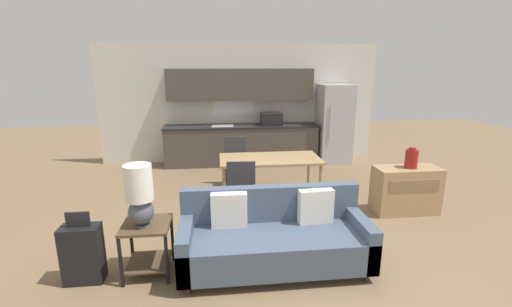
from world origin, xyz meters
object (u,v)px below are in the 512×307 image
object	(u,v)px
table_lamp	(140,194)
credenza	(406,190)
couch	(274,238)
suitcase	(83,254)
refrigerator	(334,124)
dining_chair_far_left	(236,160)
side_table	(147,240)
vase	(411,158)
dining_table	(270,161)
dining_chair_near_left	(241,187)

from	to	relation	value
table_lamp	credenza	world-z (taller)	table_lamp
couch	suitcase	xyz separation A→B (m)	(-2.02, -0.06, -0.03)
refrigerator	suitcase	xyz separation A→B (m)	(-4.12, -4.23, -0.58)
couch	table_lamp	bearing A→B (deg)	-179.20
refrigerator	dining_chair_far_left	world-z (taller)	refrigerator
side_table	credenza	bearing A→B (deg)	18.60
vase	credenza	bearing A→B (deg)	162.97
refrigerator	vase	distance (m)	2.95
suitcase	dining_chair_far_left	bearing A→B (deg)	57.61
side_table	table_lamp	size ratio (longest dim) A/B	0.88
dining_table	suitcase	xyz separation A→B (m)	(-2.28, -2.02, -0.35)
dining_table	dining_chair_near_left	distance (m)	0.93
couch	dining_table	bearing A→B (deg)	82.64
credenza	couch	bearing A→B (deg)	-151.32
credenza	suitcase	bearing A→B (deg)	-163.13
suitcase	table_lamp	bearing A→B (deg)	4.02
suitcase	refrigerator	bearing A→B (deg)	45.77
refrigerator	vase	xyz separation A→B (m)	(0.20, -2.94, -0.04)
couch	vase	size ratio (longest dim) A/B	6.64
side_table	vase	bearing A→B (deg)	18.33
side_table	dining_chair_far_left	distance (m)	2.90
dining_table	dining_chair_far_left	world-z (taller)	dining_chair_far_left
side_table	vase	world-z (taller)	vase
suitcase	couch	bearing A→B (deg)	1.78
vase	dining_chair_near_left	world-z (taller)	vase
dining_table	table_lamp	distance (m)	2.60
refrigerator	vase	bearing A→B (deg)	-86.17
credenza	suitcase	world-z (taller)	suitcase
dining_table	dining_chair_near_left	size ratio (longest dim) A/B	1.77
refrigerator	dining_table	world-z (taller)	refrigerator
vase	side_table	bearing A→B (deg)	-161.67
dining_chair_far_left	vase	bearing A→B (deg)	-30.65
dining_table	vase	size ratio (longest dim) A/B	5.31
credenza	dining_chair_near_left	size ratio (longest dim) A/B	1.04
side_table	suitcase	world-z (taller)	suitcase
side_table	credenza	distance (m)	3.84
credenza	vase	distance (m)	0.50
table_lamp	suitcase	distance (m)	0.87
side_table	dining_chair_near_left	world-z (taller)	dining_chair_near_left
credenza	dining_chair_far_left	distance (m)	2.93
couch	side_table	bearing A→B (deg)	179.49
dining_chair_near_left	dining_chair_far_left	size ratio (longest dim) A/B	1.00
dining_table	credenza	size ratio (longest dim) A/B	1.70
dining_table	vase	bearing A→B (deg)	-19.81
refrigerator	couch	bearing A→B (deg)	-116.67
couch	vase	xyz separation A→B (m)	(2.29, 1.23, 0.52)
vase	suitcase	bearing A→B (deg)	-163.36
vase	couch	bearing A→B (deg)	-151.82
refrigerator	dining_chair_near_left	bearing A→B (deg)	-128.79
refrigerator	vase	world-z (taller)	refrigerator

